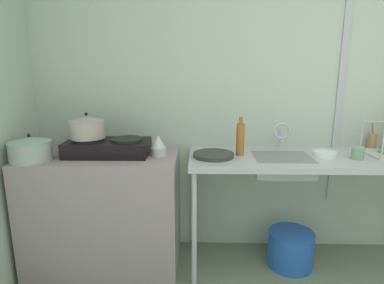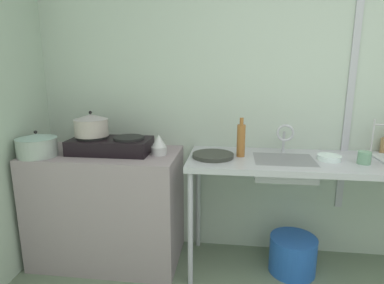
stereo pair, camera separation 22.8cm
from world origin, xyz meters
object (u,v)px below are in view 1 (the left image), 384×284
(pot_on_left_burner, at_px, (87,127))
(pot_beside_stove, at_px, (30,149))
(faucet, at_px, (281,133))
(frying_pan, at_px, (213,155))
(bucket_on_floor, at_px, (290,249))
(percolator, at_px, (159,146))
(sink_basin, at_px, (282,165))
(bottle_by_sink, at_px, (240,139))
(stove, at_px, (108,147))
(small_bowl_on_drainboard, at_px, (325,154))
(utensil_jar, at_px, (372,141))
(cup_by_rack, at_px, (358,153))

(pot_on_left_burner, height_order, pot_beside_stove, pot_on_left_burner)
(faucet, bearing_deg, pot_on_left_burner, -174.69)
(frying_pan, bearing_deg, pot_on_left_burner, 178.01)
(bucket_on_floor, bearing_deg, percolator, 179.67)
(sink_basin, height_order, bottle_by_sink, bottle_by_sink)
(percolator, bearing_deg, bucket_on_floor, -0.33)
(stove, distance_m, frying_pan, 0.76)
(sink_basin, relative_size, frying_pan, 1.40)
(small_bowl_on_drainboard, bearing_deg, bucket_on_floor, -176.50)
(bottle_by_sink, relative_size, bucket_on_floor, 0.82)
(faucet, distance_m, small_bowl_on_drainboard, 0.34)
(pot_on_left_burner, height_order, utensil_jar, pot_on_left_burner)
(bottle_by_sink, bearing_deg, utensil_jar, 11.88)
(stove, height_order, small_bowl_on_drainboard, stove)
(pot_on_left_burner, relative_size, faucet, 1.12)
(stove, height_order, utensil_jar, utensil_jar)
(frying_pan, distance_m, bottle_by_sink, 0.23)
(stove, height_order, frying_pan, stove)
(faucet, relative_size, bucket_on_floor, 0.66)
(percolator, distance_m, small_bowl_on_drainboard, 1.18)
(pot_beside_stove, xyz_separation_m, small_bowl_on_drainboard, (2.03, 0.15, -0.06))
(pot_beside_stove, xyz_separation_m, frying_pan, (1.24, 0.13, -0.07))
(utensil_jar, bearing_deg, pot_beside_stove, -170.85)
(stove, xyz_separation_m, pot_on_left_burner, (-0.14, 0.00, 0.15))
(sink_basin, bearing_deg, utensil_jar, 19.13)
(frying_pan, bearing_deg, stove, 177.64)
(pot_on_left_burner, bearing_deg, stove, 0.00)
(pot_on_left_burner, relative_size, sink_basin, 0.61)
(stove, xyz_separation_m, percolator, (0.37, -0.01, 0.01))
(bottle_by_sink, relative_size, utensil_jar, 1.40)
(sink_basin, relative_size, cup_by_rack, 4.85)
(stove, height_order, percolator, percolator)
(faucet, bearing_deg, bucket_on_floor, -58.63)
(stove, relative_size, pot_on_left_burner, 2.36)
(pot_on_left_burner, distance_m, pot_beside_stove, 0.40)
(pot_beside_stove, bearing_deg, bucket_on_floor, 4.45)
(frying_pan, height_order, bottle_by_sink, bottle_by_sink)
(pot_on_left_burner, distance_m, small_bowl_on_drainboard, 1.70)
(faucet, bearing_deg, utensil_jar, 8.67)
(small_bowl_on_drainboard, height_order, bottle_by_sink, bottle_by_sink)
(bottle_by_sink, bearing_deg, small_bowl_on_drainboard, -2.30)
(stove, distance_m, cup_by_rack, 1.75)
(frying_pan, distance_m, utensil_jar, 1.28)
(percolator, bearing_deg, utensil_jar, 8.74)
(pot_beside_stove, xyz_separation_m, sink_basin, (1.73, 0.14, -0.14))
(stove, height_order, bucket_on_floor, stove)
(percolator, bearing_deg, bottle_by_sink, 2.97)
(cup_by_rack, bearing_deg, bucket_on_floor, 173.14)
(sink_basin, bearing_deg, cup_by_rack, -4.83)
(sink_basin, distance_m, faucet, 0.25)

